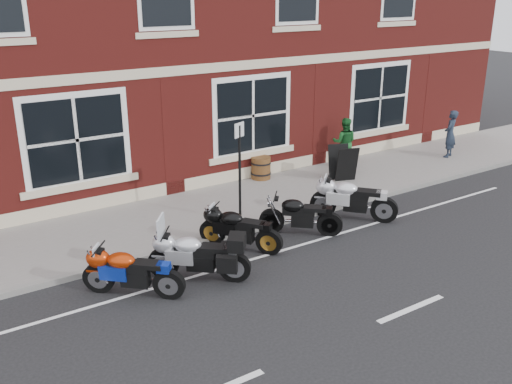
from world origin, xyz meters
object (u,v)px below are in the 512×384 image
moto_sport_silver (352,197)px  moto_naked_black (299,214)px  moto_sport_black (239,227)px  a_board_sign (343,163)px  parking_sign (240,165)px  pedestrian_right (344,142)px  barrel_planter (261,168)px  moto_touring_silver (196,253)px  moto_sport_red (131,270)px  pedestrian_left (450,134)px

moto_sport_silver → moto_naked_black: 1.65m
moto_sport_black → a_board_sign: a_board_sign is taller
parking_sign → a_board_sign: bearing=-9.1°
moto_sport_silver → parking_sign: size_ratio=0.72×
moto_sport_silver → a_board_sign: (1.58, 2.14, 0.08)m
moto_sport_silver → a_board_sign: bearing=13.4°
pedestrian_right → a_board_sign: size_ratio=1.49×
pedestrian_right → barrel_planter: size_ratio=2.34×
barrel_planter → a_board_sign: bearing=-36.6°
moto_touring_silver → moto_sport_red: size_ratio=1.08×
barrel_planter → moto_naked_black: bearing=-110.4°
moto_sport_black → pedestrian_left: size_ratio=1.08×
moto_sport_red → moto_sport_silver: (5.92, 0.56, 0.05)m
barrel_planter → moto_sport_red: bearing=-143.8°
moto_touring_silver → moto_naked_black: bearing=-37.6°
pedestrian_right → parking_sign: size_ratio=0.64×
moto_sport_black → barrel_planter: moto_sport_black is taller
pedestrian_right → barrel_planter: bearing=32.8°
moto_sport_silver → moto_naked_black: (-1.65, -0.02, -0.06)m
barrel_planter → parking_sign: bearing=-132.6°
moto_sport_red → moto_touring_silver: bearing=-51.0°
moto_sport_red → barrel_planter: size_ratio=2.32×
moto_sport_black → parking_sign: size_ratio=0.70×
barrel_planter → parking_sign: parking_sign is taller
parking_sign → barrel_planter: bearing=24.9°
barrel_planter → moto_touring_silver: bearing=-135.9°
moto_sport_silver → parking_sign: parking_sign is taller
moto_sport_silver → moto_naked_black: size_ratio=1.15×
moto_sport_black → pedestrian_left: bearing=-22.4°
moto_naked_black → parking_sign: parking_sign is taller
moto_sport_black → moto_naked_black: 1.58m
moto_touring_silver → a_board_sign: bearing=-25.3°
moto_sport_black → moto_sport_silver: moto_sport_silver is taller
moto_sport_red → pedestrian_left: 12.33m
pedestrian_right → moto_sport_red: bearing=64.3°
moto_sport_red → moto_sport_black: 2.77m
moto_touring_silver → pedestrian_right: bearing=-21.5°
moto_sport_red → parking_sign: parking_sign is taller
pedestrian_left → a_board_sign: pedestrian_left is taller
pedestrian_left → barrel_planter: pedestrian_left is taller
moto_naked_black → moto_sport_silver: bearing=-46.8°
moto_sport_silver → pedestrian_right: 4.06m
pedestrian_right → a_board_sign: pedestrian_right is taller
moto_touring_silver → moto_naked_black: size_ratio=1.09×
pedestrian_right → parking_sign: 5.46m
moto_sport_red → parking_sign: size_ratio=0.63×
moto_touring_silver → moto_sport_red: 1.28m
a_board_sign → moto_sport_red: bearing=-140.8°
a_board_sign → moto_touring_silver: bearing=-136.4°
moto_sport_black → parking_sign: 1.65m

